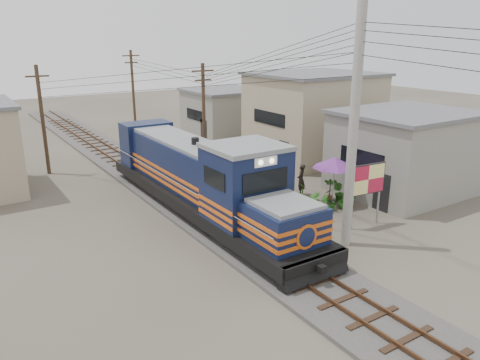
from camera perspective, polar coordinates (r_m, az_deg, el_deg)
ground at (r=19.31m, az=4.16°, el=-9.65°), size 120.00×120.00×0.00m
ballast at (r=27.29m, az=-8.54°, el=-1.43°), size 3.60×70.00×0.16m
track at (r=27.24m, az=-8.55°, el=-1.07°), size 1.15×70.00×0.12m
locomotive at (r=23.34m, az=-4.63°, el=0.02°), size 3.16×17.19×4.26m
utility_pole_main at (r=19.57m, az=13.64°, el=5.80°), size 0.40×0.40×10.00m
wooden_pole_mid at (r=31.87m, az=-4.44°, el=8.06°), size 1.60×0.24×7.00m
wooden_pole_far at (r=44.65m, az=-12.90°, el=10.62°), size 1.60×0.24×7.50m
wooden_pole_left at (r=32.54m, az=-22.95°, el=6.95°), size 1.60×0.24×7.00m
power_lines at (r=24.49m, az=-8.12°, el=14.36°), size 9.65×19.00×3.30m
shophouse_front at (r=28.32m, az=19.43°, el=3.25°), size 7.35×6.30×4.70m
shophouse_mid at (r=34.92m, az=8.91°, el=7.76°), size 8.40×7.35×6.20m
shophouse_back at (r=42.17m, az=-1.83°, el=8.17°), size 6.30×6.30×4.20m
billboard at (r=22.47m, az=15.27°, el=-0.14°), size 1.98×0.31×3.06m
market_umbrella at (r=25.22m, az=11.44°, el=2.08°), size 2.83×2.83×2.59m
vendor at (r=26.65m, az=7.45°, el=0.04°), size 0.80×0.73×1.82m
plant_nursery at (r=25.07m, az=9.64°, el=-2.34°), size 3.30×2.88×1.13m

